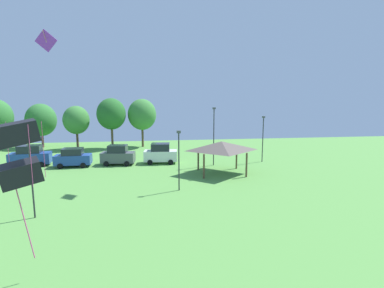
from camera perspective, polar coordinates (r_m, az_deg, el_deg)
The scene contains 15 objects.
kite_flying_1 at distance 31.67m, azimuth -26.05°, elevation 17.25°, with size 2.03×0.68×1.97m.
kite_flying_7 at distance 15.04m, azimuth -30.10°, elevation -1.55°, with size 2.24×2.17×6.46m.
parked_car_leftmost at distance 41.75m, azimuth -28.46°, elevation -2.01°, with size 4.81×2.35×2.57m.
parked_car_second_from_left at distance 39.13m, azimuth -21.72°, elevation -2.42°, with size 4.25×2.11×2.28m.
parked_car_third_from_left at distance 38.53m, azimuth -13.92°, elevation -2.08°, with size 4.26×2.42×2.47m.
parked_car_rightmost_in_row at distance 38.47m, azimuth -6.01°, elevation -1.82°, with size 4.32×2.38×2.55m.
park_pavilion at distance 33.07m, azimuth 5.65°, elevation -0.39°, with size 5.93×4.87×3.60m.
light_post_0 at distance 23.52m, azimuth -28.35°, elevation -4.23°, with size 0.36×0.20×6.27m.
light_post_1 at distance 39.82m, azimuth 13.35°, elevation 1.47°, with size 0.36×0.20×5.97m.
light_post_2 at distance 26.92m, azimuth -2.52°, elevation -2.41°, with size 0.36×0.20×5.50m.
light_post_3 at distance 36.70m, azimuth 4.17°, elevation 2.02°, with size 0.36×0.20×7.17m.
treeline_tree_1 at distance 55.63m, azimuth -26.81°, elevation 4.11°, with size 4.88×4.88×7.28m.
treeline_tree_2 at distance 51.46m, azimuth -21.18°, elevation 4.26°, with size 4.11×4.11×6.98m.
treeline_tree_3 at distance 50.27m, azimuth -15.13°, elevation 5.53°, with size 4.61×4.61×8.18m.
treeline_tree_4 at distance 50.97m, azimuth -9.49°, elevation 5.55°, with size 4.71×4.71×8.04m.
Camera 1 is at (-1.63, 2.54, 8.53)m, focal length 28.00 mm.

